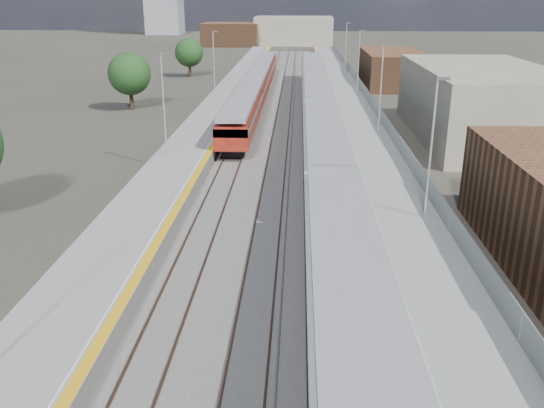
{
  "coord_description": "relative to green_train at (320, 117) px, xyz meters",
  "views": [
    {
      "loc": [
        -0.34,
        -7.52,
        12.37
      ],
      "look_at": [
        -1.63,
        20.34,
        2.2
      ],
      "focal_mm": 38.0,
      "sensor_mm": 36.0,
      "label": 1
    }
  ],
  "objects": [
    {
      "name": "red_train",
      "position": [
        -7.0,
        20.59,
        -0.33
      ],
      "size": [
        2.71,
        55.06,
        3.42
      ],
      "color": "black",
      "rests_on": "ground"
    },
    {
      "name": "tracks",
      "position": [
        -3.15,
        12.04,
        -2.25
      ],
      "size": [
        8.96,
        160.0,
        0.17
      ],
      "color": "#4C3323",
      "rests_on": "ground"
    },
    {
      "name": "tree_c",
      "position": [
        -19.24,
        42.84,
        1.42
      ],
      "size": [
        4.43,
        4.43,
        6.0
      ],
      "color": "#382619",
      "rests_on": "ground"
    },
    {
      "name": "ballast_bed",
      "position": [
        -3.75,
        10.36,
        -2.32
      ],
      "size": [
        10.5,
        155.0,
        0.06
      ],
      "primitive_type": "cube",
      "color": "#565451",
      "rests_on": "ground"
    },
    {
      "name": "ground",
      "position": [
        -1.5,
        7.86,
        -2.35
      ],
      "size": [
        320.0,
        320.0,
        0.0
      ],
      "primitive_type": "plane",
      "color": "#47443A",
      "rests_on": "ground"
    },
    {
      "name": "tree_b",
      "position": [
        -20.81,
        14.86,
        1.69
      ],
      "size": [
        4.74,
        4.74,
        6.43
      ],
      "color": "#382619",
      "rests_on": "ground"
    },
    {
      "name": "buildings",
      "position": [
        -19.62,
        96.46,
        8.35
      ],
      "size": [
        72.0,
        185.5,
        40.0
      ],
      "color": "brown",
      "rests_on": "ground"
    },
    {
      "name": "platform_right",
      "position": [
        3.78,
        10.35,
        -1.82
      ],
      "size": [
        4.7,
        155.0,
        8.52
      ],
      "color": "slate",
      "rests_on": "ground"
    },
    {
      "name": "platform_left",
      "position": [
        -10.55,
        10.35,
        -1.84
      ],
      "size": [
        4.3,
        155.0,
        8.52
      ],
      "color": "slate",
      "rests_on": "ground"
    },
    {
      "name": "green_train",
      "position": [
        0.0,
        0.0,
        0.0
      ],
      "size": [
        3.04,
        84.44,
        3.34
      ],
      "color": "black",
      "rests_on": "ground"
    },
    {
      "name": "tree_d",
      "position": [
        18.0,
        20.51,
        1.26
      ],
      "size": [
        4.24,
        4.24,
        5.74
      ],
      "color": "#382619",
      "rests_on": "ground"
    }
  ]
}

